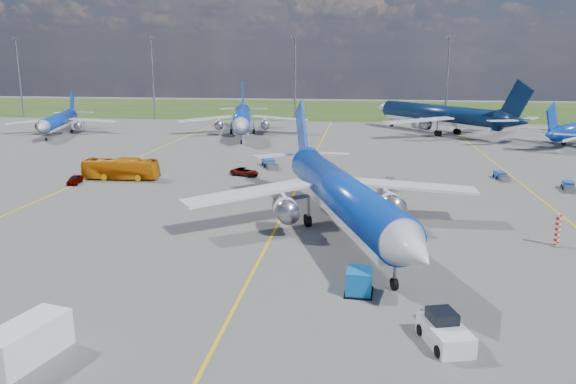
# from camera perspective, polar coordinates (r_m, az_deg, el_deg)

# --- Properties ---
(ground) EXTENTS (400.00, 400.00, 0.00)m
(ground) POSITION_cam_1_polar(r_m,az_deg,el_deg) (46.88, -3.12, -7.28)
(ground) COLOR #565654
(ground) RESTS_ON ground
(grass_strip) EXTENTS (400.00, 80.00, 0.01)m
(grass_strip) POSITION_cam_1_polar(r_m,az_deg,el_deg) (193.99, 5.10, 8.38)
(grass_strip) COLOR #2D4719
(grass_strip) RESTS_ON ground
(taxiway_lines) EXTENTS (60.25, 160.00, 0.02)m
(taxiway_lines) POSITION_cam_1_polar(r_m,az_deg,el_deg) (73.15, 0.98, 0.30)
(taxiway_lines) COLOR yellow
(taxiway_lines) RESTS_ON ground
(floodlight_masts) EXTENTS (202.20, 0.50, 22.70)m
(floodlight_masts) POSITION_cam_1_polar(r_m,az_deg,el_deg) (153.17, 8.34, 11.70)
(floodlight_masts) COLOR slate
(floodlight_masts) RESTS_ON ground
(warning_post) EXTENTS (0.50, 0.50, 3.00)m
(warning_post) POSITION_cam_1_polar(r_m,az_deg,el_deg) (56.14, 25.69, -3.51)
(warning_post) COLOR red
(warning_post) RESTS_ON ground
(bg_jet_nw) EXTENTS (33.95, 39.50, 8.85)m
(bg_jet_nw) POSITION_cam_1_polar(r_m,az_deg,el_deg) (137.48, -22.17, 5.44)
(bg_jet_nw) COLOR #0B36A5
(bg_jet_nw) RESTS_ON ground
(bg_jet_nnw) EXTENTS (38.90, 46.64, 10.82)m
(bg_jet_nnw) POSITION_cam_1_polar(r_m,az_deg,el_deg) (126.24, -4.66, 5.76)
(bg_jet_nnw) COLOR #0B36A5
(bg_jet_nnw) RESTS_ON ground
(bg_jet_n) EXTENTS (57.61, 59.62, 12.42)m
(bg_jet_n) POSITION_cam_1_polar(r_m,az_deg,el_deg) (133.11, 14.92, 5.75)
(bg_jet_n) COLOR #061939
(bg_jet_n) RESTS_ON ground
(main_airliner) EXTENTS (44.43, 50.95, 11.23)m
(main_airliner) POSITION_cam_1_polar(r_m,az_deg,el_deg) (55.21, 5.35, -4.11)
(main_airliner) COLOR #0B36A5
(main_airliner) RESTS_ON ground
(pushback_tug) EXTENTS (3.12, 5.67, 1.89)m
(pushback_tug) POSITION_cam_1_polar(r_m,az_deg,el_deg) (35.49, 15.61, -13.49)
(pushback_tug) COLOR silver
(pushback_tug) RESTS_ON ground
(uld_container) EXTENTS (1.91, 2.33, 1.80)m
(uld_container) POSITION_cam_1_polar(r_m,az_deg,el_deg) (41.22, 7.24, -9.00)
(uld_container) COLOR #0D63B7
(uld_container) RESTS_ON ground
(service_van) EXTENTS (3.31, 5.40, 2.21)m
(service_van) POSITION_cam_1_polar(r_m,az_deg,el_deg) (35.57, -25.04, -13.62)
(service_van) COLOR white
(service_van) RESTS_ON ground
(apron_bus) EXTENTS (10.79, 2.83, 2.99)m
(apron_bus) POSITION_cam_1_polar(r_m,az_deg,el_deg) (82.32, -16.63, 2.26)
(apron_bus) COLOR orange
(apron_bus) RESTS_ON ground
(service_car_a) EXTENTS (1.92, 3.65, 1.19)m
(service_car_a) POSITION_cam_1_polar(r_m,az_deg,el_deg) (81.52, -20.85, 1.19)
(service_car_a) COLOR #999999
(service_car_a) RESTS_ON ground
(service_car_b) EXTENTS (4.62, 3.34, 1.17)m
(service_car_b) POSITION_cam_1_polar(r_m,az_deg,el_deg) (81.78, -4.43, 2.06)
(service_car_b) COLOR #999999
(service_car_b) RESTS_ON ground
(service_car_c) EXTENTS (2.25, 4.36, 1.21)m
(service_car_c) POSITION_cam_1_polar(r_m,az_deg,el_deg) (74.34, 10.15, 0.77)
(service_car_c) COLOR #999999
(service_car_c) RESTS_ON ground
(baggage_tug_w) EXTENTS (1.43, 4.30, 0.95)m
(baggage_tug_w) POSITION_cam_1_polar(r_m,az_deg,el_deg) (84.63, 20.86, 1.51)
(baggage_tug_w) COLOR #1A42A0
(baggage_tug_w) RESTS_ON ground
(baggage_tug_c) EXTENTS (3.26, 5.53, 1.21)m
(baggage_tug_c) POSITION_cam_1_polar(r_m,az_deg,el_deg) (88.00, -1.86, 2.88)
(baggage_tug_c) COLOR #194898
(baggage_tug_c) RESTS_ON ground
(baggage_tug_e) EXTENTS (2.07, 4.53, 0.98)m
(baggage_tug_e) POSITION_cam_1_polar(r_m,az_deg,el_deg) (81.07, 26.62, 0.49)
(baggage_tug_e) COLOR #1B47A3
(baggage_tug_e) RESTS_ON ground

